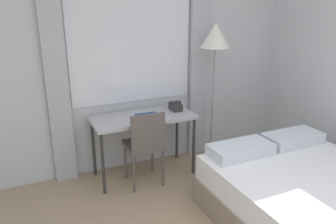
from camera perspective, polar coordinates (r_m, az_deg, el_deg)
The scene contains 7 objects.
wall_back_with_window at distance 4.02m, azimuth -5.33°, elevation 9.02°, with size 5.00×0.13×2.70m.
desk at distance 3.85m, azimuth -4.35°, elevation -1.63°, with size 1.19×0.54×0.76m.
desk_chair at distance 3.67m, azimuth -4.02°, elevation -5.36°, with size 0.41×0.41×0.90m.
bed at distance 3.32m, azimuth 25.02°, elevation -14.89°, with size 1.54×1.92×0.66m.
standing_lamp at distance 4.02m, azimuth 8.19°, elevation 11.81°, with size 0.36×0.36×1.79m.
telephone at distance 4.01m, azimuth 1.31°, elevation 1.01°, with size 0.13×0.18×0.11m.
book at distance 3.77m, azimuth -3.56°, elevation -0.73°, with size 0.26×0.22×0.02m.
Camera 1 is at (-1.32, -1.10, 2.00)m, focal length 35.00 mm.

